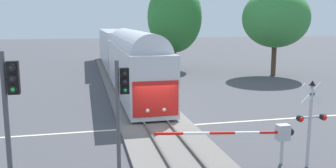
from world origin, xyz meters
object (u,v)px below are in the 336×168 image
commuter_train (123,53)px  traffic_signal_near_left (10,110)px  traffic_signal_median (121,101)px  maple_right_background (276,18)px  crossing_gate_near (267,134)px  crossing_signal_mast (311,115)px  elm_centre_background (175,17)px

commuter_train → traffic_signal_near_left: commuter_train is taller
traffic_signal_median → maple_right_background: (19.75, 23.94, 3.28)m
crossing_gate_near → maple_right_background: size_ratio=0.64×
crossing_signal_mast → maple_right_background: (11.81, 24.41, 4.17)m
maple_right_background → commuter_train: bearing=175.0°
crossing_gate_near → traffic_signal_median: 6.52m
crossing_signal_mast → traffic_signal_median: bearing=176.6°
traffic_signal_near_left → elm_centre_background: bearing=68.1°
commuter_train → traffic_signal_near_left: 28.35m
commuter_train → traffic_signal_near_left: size_ratio=7.40×
crossing_gate_near → maple_right_background: maple_right_background is taller
crossing_gate_near → crossing_signal_mast: size_ratio=1.64×
commuter_train → crossing_gate_near: bearing=-82.0°
crossing_signal_mast → traffic_signal_near_left: bearing=-171.4°
traffic_signal_median → crossing_signal_mast: bearing=-3.4°
traffic_signal_near_left → maple_right_background: bearing=48.3°
crossing_signal_mast → maple_right_background: bearing=64.2°
commuter_train → traffic_signal_median: size_ratio=8.30×
commuter_train → maple_right_background: maple_right_background is taller
crossing_gate_near → traffic_signal_median: bearing=-179.2°
commuter_train → elm_centre_background: bearing=39.8°
crossing_signal_mast → elm_centre_background: (2.02, 31.93, 4.35)m
traffic_signal_median → traffic_signal_near_left: bearing=-148.2°
crossing_signal_mast → elm_centre_background: elm_centre_background is taller
traffic_signal_near_left → elm_centre_background: 36.41m
maple_right_background → traffic_signal_median: bearing=-129.5°
crossing_signal_mast → traffic_signal_median: (-7.94, 0.47, 0.90)m
maple_right_background → elm_centre_background: (-9.79, 7.52, 0.18)m
crossing_signal_mast → maple_right_background: 27.44m
commuter_train → traffic_signal_near_left: bearing=-102.8°
traffic_signal_near_left → traffic_signal_median: size_ratio=1.12×
commuter_train → crossing_signal_mast: commuter_train is taller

